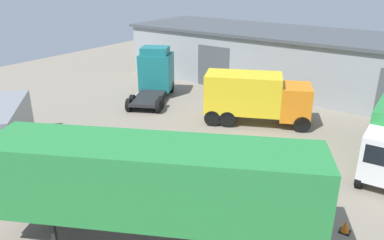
{
  "coord_description": "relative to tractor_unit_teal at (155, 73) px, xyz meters",
  "views": [
    {
      "loc": [
        9.67,
        -13.13,
        9.55
      ],
      "look_at": [
        -1.91,
        3.13,
        1.6
      ],
      "focal_mm": 35.0,
      "sensor_mm": 36.0,
      "label": 1
    }
  ],
  "objects": [
    {
      "name": "ground_plane",
      "position": [
        9.86,
        -9.13,
        -1.87
      ],
      "size": [
        60.0,
        60.0,
        0.0
      ],
      "primitive_type": "plane",
      "color": "gray"
    },
    {
      "name": "warehouse_building",
      "position": [
        9.86,
        9.14,
        0.52
      ],
      "size": [
        34.04,
        9.03,
        4.78
      ],
      "color": "#93999E",
      "rests_on": "ground_plane"
    },
    {
      "name": "tractor_unit_teal",
      "position": [
        0.0,
        0.0,
        0.0
      ],
      "size": [
        4.97,
        6.47,
        3.98
      ],
      "rotation": [
        0.0,
        0.0,
        2.05
      ],
      "color": "#197075",
      "rests_on": "ground_plane"
    },
    {
      "name": "container_trailer_green",
      "position": [
        11.88,
        -13.7,
        0.73
      ],
      "size": [
        11.58,
        7.51,
        4.11
      ],
      "rotation": [
        0.0,
        0.0,
        -2.67
      ],
      "color": "#28843D",
      "rests_on": "ground_plane"
    },
    {
      "name": "box_truck_orange",
      "position": [
        9.3,
        -0.66,
        0.02
      ],
      "size": [
        7.23,
        5.06,
        3.34
      ],
      "rotation": [
        0.0,
        0.0,
        0.43
      ],
      "color": "orange",
      "rests_on": "ground_plane"
    },
    {
      "name": "delivery_van_grey",
      "position": [
        -0.0,
        -12.81,
        -0.39
      ],
      "size": [
        5.65,
        5.37,
        2.74
      ],
      "rotation": [
        0.0,
        0.0,
        -0.73
      ],
      "color": "gray",
      "rests_on": "ground_plane"
    },
    {
      "name": "oil_drum",
      "position": [
        13.41,
        -5.7,
        -1.43
      ],
      "size": [
        0.58,
        0.58,
        0.88
      ],
      "color": "black",
      "rests_on": "ground_plane"
    },
    {
      "name": "traffic_cone",
      "position": [
        17.44,
        -8.95,
        -1.62
      ],
      "size": [
        0.4,
        0.4,
        0.55
      ],
      "color": "black",
      "rests_on": "ground_plane"
    }
  ]
}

